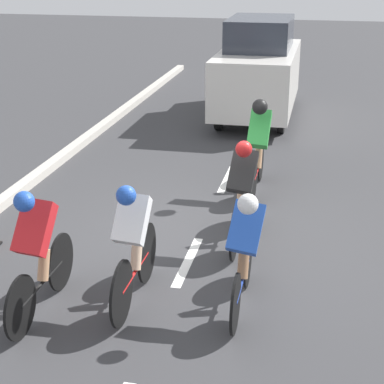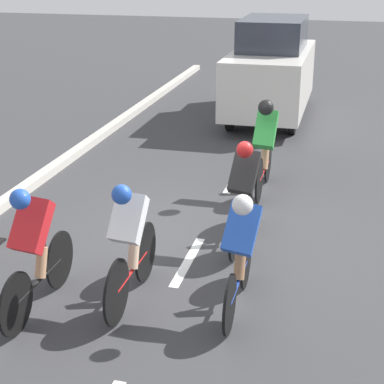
% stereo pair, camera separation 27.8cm
% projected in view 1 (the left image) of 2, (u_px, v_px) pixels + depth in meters
% --- Properties ---
extents(ground_plane, '(60.00, 60.00, 0.00)m').
position_uv_depth(ground_plane, '(199.00, 238.00, 8.80)').
color(ground_plane, '#38383A').
extents(lane_stripe_mid, '(0.12, 1.40, 0.01)m').
position_uv_depth(lane_stripe_mid, '(188.00, 261.00, 8.15)').
color(lane_stripe_mid, white).
rests_on(lane_stripe_mid, ground).
extents(lane_stripe_far, '(0.12, 1.40, 0.01)m').
position_uv_depth(lane_stripe_far, '(227.00, 179.00, 11.08)').
color(lane_stripe_far, white).
rests_on(lane_stripe_far, ground).
extents(cyclist_red, '(0.37, 1.71, 1.52)m').
position_uv_depth(cyclist_red, '(37.00, 248.00, 6.70)').
color(cyclist_red, black).
rests_on(cyclist_red, ground).
extents(cyclist_green, '(0.35, 1.72, 1.59)m').
position_uv_depth(cyclist_green, '(259.00, 142.00, 10.20)').
color(cyclist_green, black).
rests_on(cyclist_green, ground).
extents(cyclist_white, '(0.36, 1.70, 1.50)m').
position_uv_depth(cyclist_white, '(133.00, 241.00, 6.91)').
color(cyclist_white, black).
rests_on(cyclist_white, ground).
extents(cyclist_blue, '(0.39, 1.65, 1.46)m').
position_uv_depth(cyclist_blue, '(245.00, 247.00, 6.78)').
color(cyclist_blue, black).
rests_on(cyclist_blue, ground).
extents(cyclist_black, '(0.38, 1.72, 1.52)m').
position_uv_depth(cyclist_black, '(242.00, 190.00, 8.35)').
color(cyclist_black, black).
rests_on(cyclist_black, ground).
extents(support_car, '(1.70, 4.08, 2.27)m').
position_uv_depth(support_car, '(258.00, 69.00, 14.81)').
color(support_car, black).
rests_on(support_car, ground).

